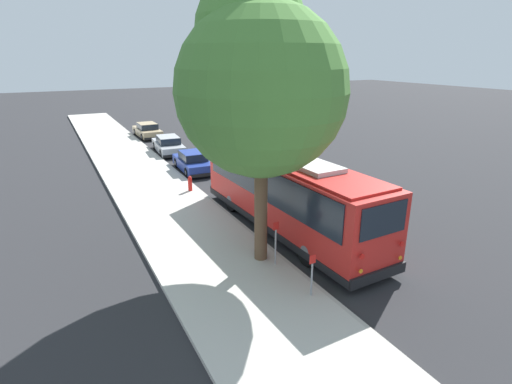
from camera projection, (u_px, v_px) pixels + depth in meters
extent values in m
plane|color=#28282B|center=(282.00, 225.00, 17.52)|extent=(160.00, 160.00, 0.00)
cube|color=beige|center=(198.00, 242.00, 15.78)|extent=(80.00, 4.29, 0.15)
cube|color=#AAA69D|center=(248.00, 231.00, 16.75)|extent=(80.00, 0.14, 0.15)
cube|color=red|center=(287.00, 193.00, 16.53)|extent=(10.49, 2.69, 2.74)
cube|color=black|center=(286.00, 220.00, 16.93)|extent=(10.54, 2.74, 0.28)
cube|color=black|center=(287.00, 179.00, 16.34)|extent=(9.64, 2.74, 1.31)
cube|color=black|center=(231.00, 153.00, 20.64)|extent=(0.10, 2.06, 1.37)
cube|color=black|center=(384.00, 220.00, 12.00)|extent=(0.09, 1.89, 1.04)
cube|color=black|center=(230.00, 141.00, 20.43)|extent=(0.10, 1.69, 0.22)
cube|color=red|center=(288.00, 160.00, 16.07)|extent=(9.84, 2.45, 0.10)
cube|color=silver|center=(316.00, 167.00, 14.50)|extent=(1.96, 1.39, 0.20)
cube|color=black|center=(231.00, 186.00, 21.24)|extent=(0.18, 2.37, 0.36)
cube|color=black|center=(378.00, 276.00, 12.60)|extent=(0.18, 2.37, 0.36)
cylinder|color=red|center=(362.00, 257.00, 11.86)|extent=(0.04, 0.18, 0.18)
cylinder|color=orange|center=(361.00, 271.00, 12.02)|extent=(0.03, 0.14, 0.14)
cylinder|color=red|center=(402.00, 244.00, 12.65)|extent=(0.04, 0.18, 0.18)
cylinder|color=orange|center=(400.00, 258.00, 12.81)|extent=(0.03, 0.14, 0.14)
cube|color=white|center=(217.00, 185.00, 20.86)|extent=(0.05, 0.32, 0.18)
cube|color=white|center=(244.00, 180.00, 21.60)|extent=(0.05, 0.32, 0.18)
cube|color=black|center=(209.00, 152.00, 19.65)|extent=(0.06, 0.10, 0.24)
cylinder|color=black|center=(232.00, 200.00, 18.96)|extent=(1.07, 0.33, 1.06)
cylinder|color=slate|center=(232.00, 200.00, 18.96)|extent=(0.49, 0.34, 0.48)
cylinder|color=black|center=(269.00, 193.00, 19.91)|extent=(1.07, 0.33, 1.06)
cylinder|color=slate|center=(269.00, 193.00, 19.91)|extent=(0.49, 0.34, 0.48)
cylinder|color=black|center=(308.00, 251.00, 14.02)|extent=(1.07, 0.33, 1.06)
cylinder|color=slate|center=(308.00, 251.00, 14.02)|extent=(0.49, 0.34, 0.48)
cylinder|color=black|center=(352.00, 239.00, 14.97)|extent=(1.07, 0.33, 1.06)
cylinder|color=slate|center=(352.00, 239.00, 14.97)|extent=(0.49, 0.34, 0.48)
cube|color=navy|center=(193.00, 164.00, 25.50)|extent=(4.08, 1.83, 0.62)
cube|color=black|center=(193.00, 156.00, 25.24)|extent=(1.96, 1.51, 0.48)
cube|color=navy|center=(193.00, 152.00, 25.16)|extent=(1.89, 1.47, 0.05)
cube|color=black|center=(185.00, 160.00, 27.31)|extent=(0.15, 1.60, 0.20)
cube|color=black|center=(203.00, 175.00, 23.84)|extent=(0.15, 1.60, 0.20)
cylinder|color=black|center=(177.00, 163.00, 26.34)|extent=(0.64, 0.23, 0.63)
cylinder|color=slate|center=(177.00, 163.00, 26.34)|extent=(0.29, 0.23, 0.28)
cylinder|color=black|center=(198.00, 160.00, 26.94)|extent=(0.64, 0.23, 0.63)
cylinder|color=slate|center=(198.00, 160.00, 26.94)|extent=(0.29, 0.23, 0.28)
cylinder|color=black|center=(187.00, 173.00, 24.17)|extent=(0.64, 0.23, 0.63)
cylinder|color=slate|center=(187.00, 173.00, 24.17)|extent=(0.29, 0.23, 0.28)
cylinder|color=black|center=(211.00, 170.00, 24.77)|extent=(0.64, 0.23, 0.63)
cylinder|color=slate|center=(211.00, 170.00, 24.77)|extent=(0.29, 0.23, 0.28)
cube|color=#A8AAAF|center=(168.00, 147.00, 30.37)|extent=(4.67, 2.08, 0.61)
cube|color=black|center=(168.00, 140.00, 30.09)|extent=(2.26, 1.65, 0.48)
cube|color=#A8AAAF|center=(168.00, 137.00, 30.01)|extent=(2.18, 1.61, 0.05)
cube|color=black|center=(163.00, 143.00, 32.44)|extent=(0.21, 1.67, 0.20)
cube|color=black|center=(175.00, 156.00, 28.45)|extent=(0.21, 1.67, 0.20)
cylinder|color=black|center=(155.00, 146.00, 31.38)|extent=(0.63, 0.25, 0.61)
cylinder|color=slate|center=(155.00, 146.00, 31.38)|extent=(0.29, 0.24, 0.28)
cylinder|color=black|center=(175.00, 144.00, 31.96)|extent=(0.63, 0.25, 0.61)
cylinder|color=slate|center=(175.00, 144.00, 31.96)|extent=(0.29, 0.24, 0.28)
cylinder|color=black|center=(162.00, 153.00, 28.88)|extent=(0.63, 0.25, 0.61)
cylinder|color=slate|center=(162.00, 153.00, 28.88)|extent=(0.29, 0.24, 0.28)
cylinder|color=black|center=(183.00, 152.00, 29.47)|extent=(0.63, 0.25, 0.61)
cylinder|color=slate|center=(183.00, 152.00, 29.47)|extent=(0.29, 0.24, 0.28)
cube|color=tan|center=(147.00, 132.00, 36.12)|extent=(4.39, 1.79, 0.62)
cube|color=black|center=(147.00, 126.00, 35.85)|extent=(2.09, 1.52, 0.48)
cube|color=tan|center=(147.00, 123.00, 35.77)|extent=(2.01, 1.48, 0.05)
cube|color=black|center=(142.00, 130.00, 38.02)|extent=(0.11, 1.67, 0.20)
cube|color=black|center=(154.00, 138.00, 34.36)|extent=(0.11, 1.67, 0.20)
cylinder|color=black|center=(135.00, 132.00, 36.96)|extent=(0.63, 0.21, 0.62)
cylinder|color=slate|center=(135.00, 132.00, 36.96)|extent=(0.28, 0.22, 0.28)
cylinder|color=black|center=(152.00, 130.00, 37.67)|extent=(0.63, 0.21, 0.62)
cylinder|color=slate|center=(152.00, 130.00, 37.67)|extent=(0.28, 0.22, 0.28)
cylinder|color=black|center=(143.00, 137.00, 34.67)|extent=(0.63, 0.21, 0.62)
cylinder|color=slate|center=(143.00, 137.00, 34.67)|extent=(0.28, 0.22, 0.28)
cylinder|color=black|center=(160.00, 135.00, 35.39)|extent=(0.63, 0.21, 0.62)
cylinder|color=slate|center=(160.00, 135.00, 35.39)|extent=(0.28, 0.22, 0.28)
cylinder|color=brown|center=(261.00, 207.00, 13.72)|extent=(0.45, 0.45, 3.94)
sphere|color=#4C8438|center=(261.00, 91.00, 12.46)|extent=(5.46, 5.46, 5.46)
sphere|color=#528F3C|center=(251.00, 31.00, 12.45)|extent=(3.55, 3.55, 3.55)
cylinder|color=gray|center=(312.00, 279.00, 11.96)|extent=(0.06, 0.06, 1.08)
cube|color=red|center=(313.00, 259.00, 11.74)|extent=(0.02, 0.22, 0.28)
cylinder|color=gray|center=(276.00, 247.00, 13.72)|extent=(0.06, 0.06, 1.31)
cube|color=red|center=(276.00, 226.00, 13.46)|extent=(0.02, 0.22, 0.28)
cylinder|color=red|center=(190.00, 185.00, 21.38)|extent=(0.22, 0.22, 0.65)
sphere|color=red|center=(190.00, 178.00, 21.25)|extent=(0.20, 0.20, 0.20)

